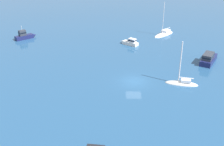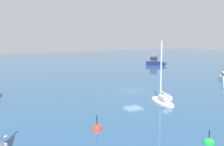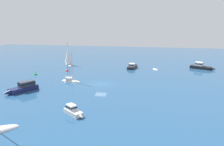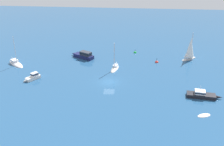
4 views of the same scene
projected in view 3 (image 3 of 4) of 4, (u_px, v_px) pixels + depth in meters
The scene contains 10 objects.
ground_plane at pixel (101, 84), 51.97m from camera, with size 160.00×160.00×0.00m, color navy.
ketch at pixel (71, 81), 54.04m from camera, with size 2.50×5.33×7.52m.
launch at pixel (132, 66), 69.81m from camera, with size 7.31×2.66×2.58m.
rib at pixel (155, 69), 67.77m from camera, with size 2.93×2.22×0.38m.
powerboat at pixel (23, 87), 46.38m from camera, with size 7.01×4.75×1.99m.
sailboat at pixel (68, 57), 73.93m from camera, with size 4.85×4.17×7.92m.
powerboat_1 at pixel (73, 111), 34.72m from camera, with size 3.43×4.11×1.51m.
launch_1 at pixel (201, 67), 68.36m from camera, with size 4.56×7.32×2.03m.
channel_buoy at pixel (67, 71), 65.39m from camera, with size 0.89×0.89×1.66m.
mooring_buoy at pixel (36, 75), 61.04m from camera, with size 0.85×0.85×1.42m.
Camera 3 is at (-48.67, -12.19, 14.02)m, focal length 36.24 mm.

